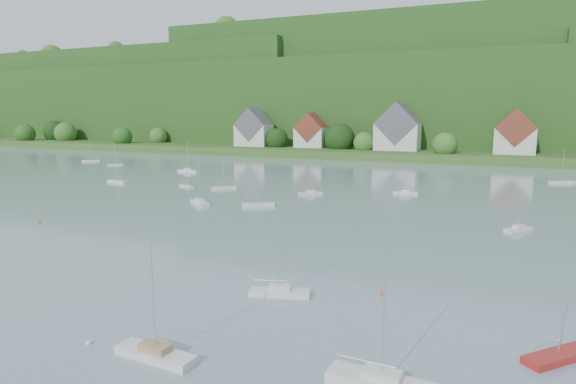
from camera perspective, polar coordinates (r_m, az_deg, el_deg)
The scene contains 14 objects.
far_shore_strip at distance 202.70m, azimuth 11.80°, elevation 4.67°, with size 600.00×60.00×3.00m, color #2F531F.
forested_ridge at distance 269.69m, azimuth 14.99°, elevation 10.18°, with size 620.00×181.22×69.89m.
village_building_0 at distance 208.16m, azimuth -3.99°, elevation 7.16°, with size 14.00×10.40×16.00m.
village_building_1 at distance 199.92m, azimuth 2.72°, elevation 6.87°, with size 12.00×9.36×14.00m.
village_building_2 at distance 189.50m, azimuth 12.65°, elevation 6.99°, with size 16.00×11.44×18.00m.
village_building_3 at distance 184.38m, azimuth 24.89°, elevation 6.05°, with size 13.00×10.40×15.50m.
near_sailboat_2 at distance 36.92m, azimuth -15.17°, elevation -17.63°, with size 6.25×2.16×8.28m.
near_sailboat_3 at distance 46.63m, azimuth -1.00°, elevation -11.50°, with size 5.90×3.18×7.67m.
near_sailboat_4 at distance 33.01m, azimuth 10.82°, elevation -20.84°, with size 6.92×2.26×9.23m.
near_sailboat_7 at distance 40.25m, azimuth 28.92°, elevation -16.33°, with size 4.89×5.05×7.42m.
mooring_buoy_1 at distance 40.64m, azimuth -22.21°, elevation -16.11°, with size 0.42×0.42×0.42m, color white.
mooring_buoy_2 at distance 47.88m, azimuth 10.92°, elevation -11.65°, with size 0.43×0.43×0.43m, color #E84603.
mooring_buoy_3 at distance 85.08m, azimuth -26.94°, elevation -3.26°, with size 0.41×0.41×0.41m, color #E84603.
far_sailboat_cluster at distance 112.86m, azimuth 9.70°, elevation 0.66°, with size 207.24×62.73×8.71m.
Camera 1 is at (39.83, 1.85, 16.92)m, focal length 30.54 mm.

